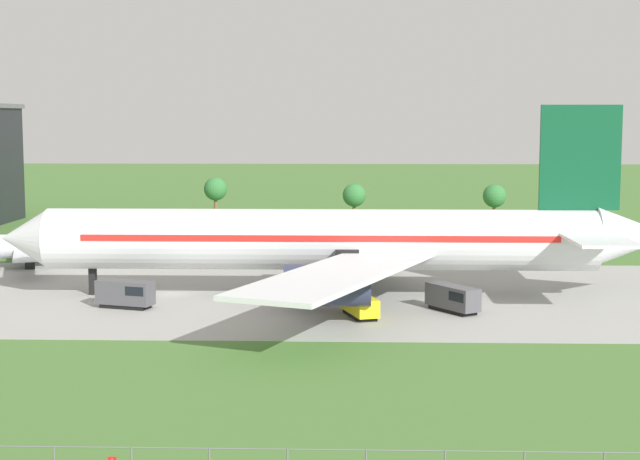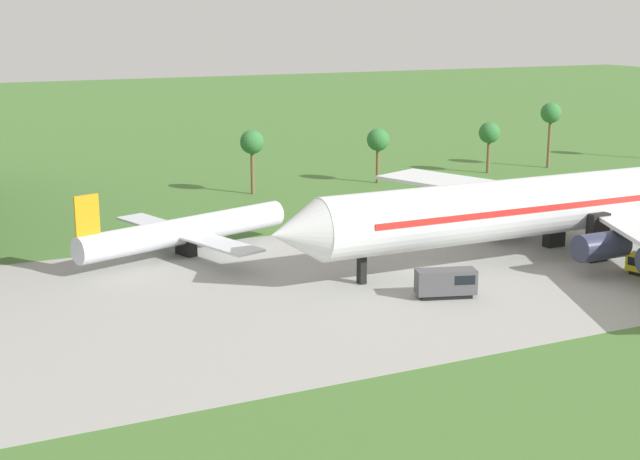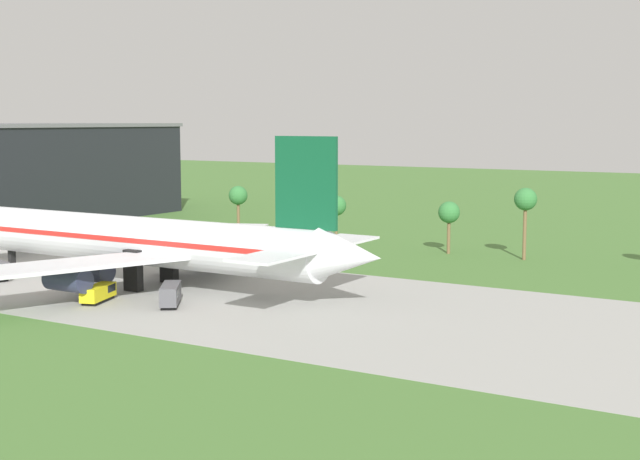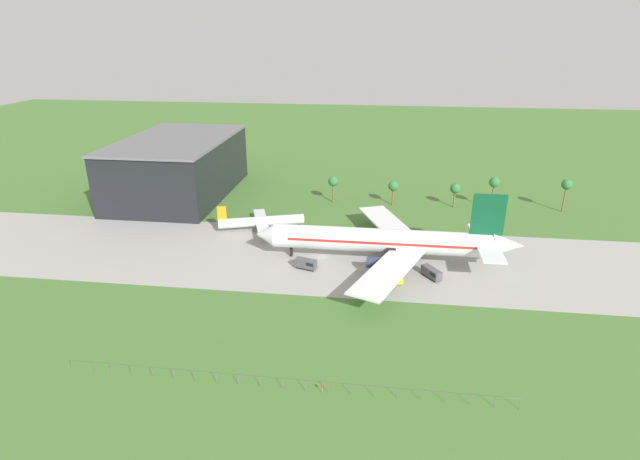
{
  "view_description": "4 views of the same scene",
  "coord_description": "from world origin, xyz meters",
  "px_view_note": "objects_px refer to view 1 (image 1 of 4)",
  "views": [
    {
      "loc": [
        19.19,
        -103.1,
        18.82
      ],
      "look_at": [
        15.93,
        -0.48,
        7.05
      ],
      "focal_mm": 55.0,
      "sensor_mm": 36.0,
      "label": 1
    },
    {
      "loc": [
        -48.82,
        -76.51,
        26.44
      ],
      "look_at": [
        -13.06,
        -0.48,
        6.05
      ],
      "focal_mm": 50.0,
      "sensor_mm": 36.0,
      "label": 2
    },
    {
      "loc": [
        97.88,
        -89.2,
        21.98
      ],
      "look_at": [
        44.91,
        -0.48,
        9.26
      ],
      "focal_mm": 50.0,
      "sensor_mm": 36.0,
      "label": 3
    },
    {
      "loc": [
        15.61,
        -124.4,
        58.63
      ],
      "look_at": [
        -1.12,
        5.0,
        6.0
      ],
      "focal_mm": 28.0,
      "sensor_mm": 36.0,
      "label": 4
    }
  ],
  "objects_px": {
    "jet_airliner": "(337,240)",
    "catering_van": "(127,293)",
    "baggage_tug": "(454,298)",
    "regional_aircraft": "(28,246)",
    "fuel_truck": "(359,305)"
  },
  "relations": [
    {
      "from": "regional_aircraft",
      "to": "catering_van",
      "type": "distance_m",
      "value": 31.41
    },
    {
      "from": "regional_aircraft",
      "to": "baggage_tug",
      "type": "distance_m",
      "value": 57.14
    },
    {
      "from": "jet_airliner",
      "to": "catering_van",
      "type": "xyz_separation_m",
      "value": [
        -20.8,
        -7.43,
        -4.5
      ]
    },
    {
      "from": "jet_airliner",
      "to": "fuel_truck",
      "type": "height_order",
      "value": "jet_airliner"
    },
    {
      "from": "jet_airliner",
      "to": "catering_van",
      "type": "bearing_deg",
      "value": -160.34
    },
    {
      "from": "regional_aircraft",
      "to": "catering_van",
      "type": "xyz_separation_m",
      "value": [
        18.28,
        -25.51,
        -1.34
      ]
    },
    {
      "from": "jet_airliner",
      "to": "catering_van",
      "type": "relative_size",
      "value": 11.68
    },
    {
      "from": "baggage_tug",
      "to": "catering_van",
      "type": "height_order",
      "value": "catering_van"
    },
    {
      "from": "baggage_tug",
      "to": "catering_van",
      "type": "distance_m",
      "value": 32.31
    },
    {
      "from": "jet_airliner",
      "to": "baggage_tug",
      "type": "bearing_deg",
      "value": -36.45
    },
    {
      "from": "baggage_tug",
      "to": "catering_van",
      "type": "xyz_separation_m",
      "value": [
        -32.29,
        1.06,
        0.07
      ]
    },
    {
      "from": "jet_airliner",
      "to": "regional_aircraft",
      "type": "bearing_deg",
      "value": 155.17
    },
    {
      "from": "baggage_tug",
      "to": "jet_airliner",
      "type": "bearing_deg",
      "value": 143.55
    },
    {
      "from": "fuel_truck",
      "to": "baggage_tug",
      "type": "bearing_deg",
      "value": 14.43
    },
    {
      "from": "jet_airliner",
      "to": "catering_van",
      "type": "distance_m",
      "value": 22.54
    }
  ]
}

